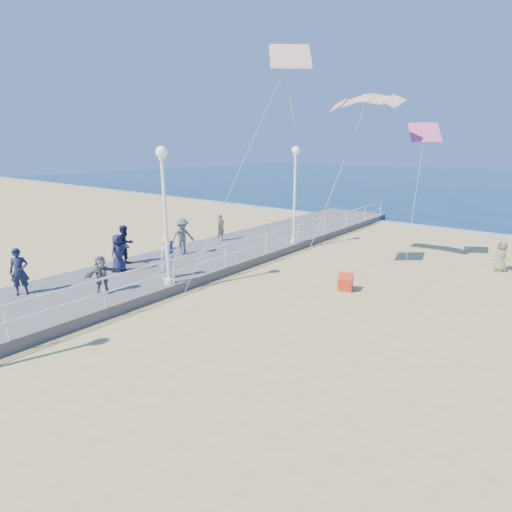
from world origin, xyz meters
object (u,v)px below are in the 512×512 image
Objects in this scene: woman_holding_toddler at (167,258)px; spectator_0 at (19,272)px; box_kite at (345,284)px; spectator_6 at (221,227)px; lamp_post_mid at (164,202)px; spectator_2 at (183,236)px; beach_walker_c at (501,256)px; spectator_4 at (119,253)px; spectator_5 at (102,275)px; lamp_post_far at (295,185)px; spectator_7 at (126,245)px; toddler_held at (172,250)px.

spectator_0 is at bearing 158.28° from woman_holding_toddler.
spectator_6 is at bearing 148.58° from box_kite.
lamp_post_mid is 7.88m from box_kite.
spectator_2 is (-2.41, 2.96, 0.07)m from woman_holding_toddler.
spectator_6 is 1.09× the size of beach_walker_c.
woman_holding_toddler is 0.93× the size of spectator_2.
spectator_0 is 1.06× the size of spectator_4.
spectator_6 is (-0.59, 3.41, -0.14)m from spectator_2.
spectator_6 is 9.26m from box_kite.
spectator_0 is 1.23× the size of spectator_5.
woman_holding_toddler is at bearing -0.07° from spectator_5.
spectator_5 is 0.91× the size of spectator_6.
lamp_post_mid is 15.53m from beach_walker_c.
beach_walker_c is (9.90, 2.60, -2.94)m from lamp_post_far.
woman_holding_toddler reaches higher than spectator_5.
box_kite is (6.53, 6.86, -0.81)m from spectator_5.
woman_holding_toddler is 2.69m from spectator_5.
lamp_post_far is at bearing -28.07° from spectator_4.
spectator_7 reaches higher than beach_walker_c.
toddler_held is at bearing 125.89° from lamp_post_mid.
woman_holding_toddler is 2.52m from spectator_4.
lamp_post_far is (0.00, 9.00, 0.00)m from lamp_post_mid.
spectator_2 is at bearing -25.02° from spectator_7.
spectator_4 is at bearing -160.74° from spectator_2.
beach_walker_c is at bearing -38.01° from spectator_2.
beach_walker_c is (13.20, 15.78, -0.56)m from spectator_0.
beach_walker_c is 8.29m from box_kite.
spectator_2 is 1.01× the size of spectator_7.
spectator_0 is (-2.90, -4.73, -0.35)m from toddler_held.
lamp_post_mid is 8.87× the size of box_kite.
spectator_2 is at bearing 51.67° from toddler_held.
spectator_0 reaches higher than spectator_6.
lamp_post_mid is 2.89× the size of spectator_7.
woman_holding_toddler is at bearing 0.91° from spectator_0.
toddler_held is 0.48× the size of spectator_6.
lamp_post_far is at bearing 123.04° from box_kite.
woman_holding_toddler is at bearing -93.63° from lamp_post_far.
woman_holding_toddler is at bearing 144.27° from toddler_held.
toddler_held is 0.43× the size of spectator_0.
spectator_0 is 2.94m from spectator_5.
lamp_post_mid is 3.56m from spectator_5.
spectator_6 reaches higher than beach_walker_c.
lamp_post_far is at bearing -57.15° from spectator_6.
spectator_4 is (-2.96, -0.30, -2.43)m from lamp_post_mid.
beach_walker_c is (9.90, 11.60, -2.94)m from lamp_post_mid.
spectator_2 is at bearing -169.50° from spectator_6.
lamp_post_far is 7.00× the size of toddler_held.
spectator_2 is at bearing -10.47° from spectator_4.
lamp_post_mid is at bearing -94.64° from spectator_4.
lamp_post_far is at bearing 5.63° from woman_holding_toddler.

